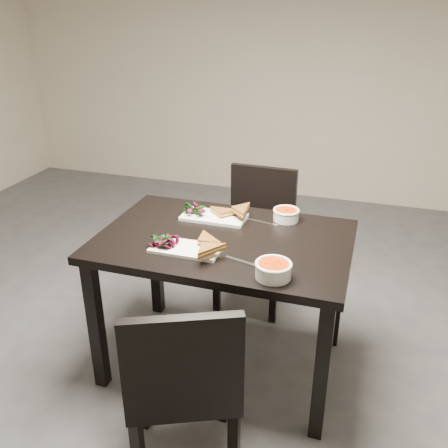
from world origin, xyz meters
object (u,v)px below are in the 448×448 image
object	(u,v)px
table	(224,255)
chair_near	(183,381)
plate_far	(214,217)
chair_far	(258,228)
soup_bowl_near	(273,269)
soup_bowl_far	(286,214)
plate_near	(186,249)

from	to	relation	value
table	chair_near	world-z (taller)	chair_near
table	chair_near	bearing A→B (deg)	-85.10
table	plate_far	size ratio (longest dim) A/B	3.61
chair_far	soup_bowl_near	size ratio (longest dim) A/B	5.54
plate_far	chair_far	bearing A→B (deg)	77.32
soup_bowl_far	plate_far	bearing A→B (deg)	-165.75
plate_far	soup_bowl_near	bearing A→B (deg)	-49.26
soup_bowl_far	table	bearing A→B (deg)	-130.35
chair_far	chair_near	bearing A→B (deg)	-85.65
table	soup_bowl_far	bearing A→B (deg)	49.65
soup_bowl_near	chair_far	bearing A→B (deg)	107.07
chair_near	plate_far	world-z (taller)	chair_near
chair_far	plate_far	xyz separation A→B (m)	(-0.11, -0.51, 0.27)
chair_near	plate_near	xyz separation A→B (m)	(-0.18, 0.51, 0.27)
plate_near	soup_bowl_far	bearing A→B (deg)	51.80
table	chair_far	size ratio (longest dim) A/B	1.41
plate_near	soup_bowl_near	distance (m)	0.44
chair_near	soup_bowl_far	distance (m)	1.04
plate_near	soup_bowl_near	world-z (taller)	soup_bowl_near
chair_near	plate_far	bearing A→B (deg)	77.17
table	soup_bowl_near	bearing A→B (deg)	-43.88
soup_bowl_near	plate_near	bearing A→B (deg)	165.35
table	chair_far	xyz separation A→B (m)	(-0.00, 0.70, -0.17)
chair_far	plate_far	size ratio (longest dim) A/B	2.56
plate_near	plate_far	distance (m)	0.38
chair_far	plate_far	distance (m)	0.59
chair_far	soup_bowl_far	world-z (taller)	chair_far
chair_far	plate_far	world-z (taller)	chair_far
soup_bowl_far	plate_near	bearing A→B (deg)	-128.20
chair_far	soup_bowl_near	world-z (taller)	chair_far
plate_far	soup_bowl_far	bearing A→B (deg)	14.25
chair_near	chair_far	xyz separation A→B (m)	(-0.06, 1.40, 0.00)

